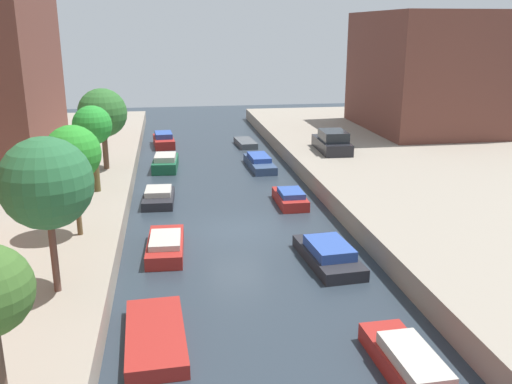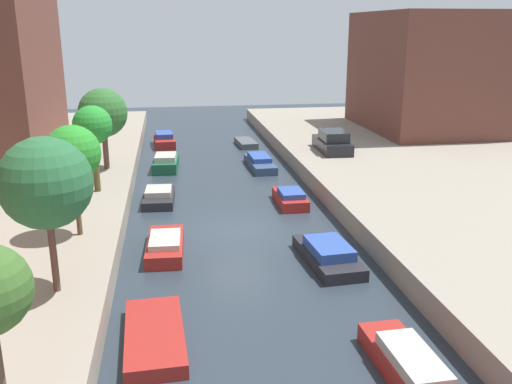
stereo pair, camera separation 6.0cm
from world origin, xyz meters
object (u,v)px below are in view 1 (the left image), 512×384
at_px(moored_boat_right_4, 260,163).
at_px(street_tree_1, 46,184).
at_px(moored_boat_left_2, 166,245).
at_px(moored_boat_right_1, 412,369).
at_px(street_tree_4, 102,113).
at_px(parked_car, 332,142).
at_px(moored_boat_left_1, 155,336).
at_px(moored_boat_left_3, 159,197).
at_px(low_block_right, 431,71).
at_px(street_tree_3, 92,127).
at_px(moored_boat_right_5, 245,143).
at_px(moored_boat_left_4, 165,163).
at_px(street_tree_2, 73,154).
at_px(moored_boat_left_5, 164,140).
at_px(moored_boat_right_2, 328,254).
at_px(moored_boat_right_3, 290,198).

bearing_deg(moored_boat_right_4, street_tree_1, -117.03).
xyz_separation_m(moored_boat_left_2, moored_boat_right_1, (6.34, -9.75, 0.02)).
bearing_deg(street_tree_4, parked_car, 10.03).
distance_m(moored_boat_left_1, moored_boat_left_3, 13.83).
xyz_separation_m(parked_car, moored_boat_right_1, (-4.71, -23.24, -1.22)).
bearing_deg(moored_boat_right_4, low_block_right, 25.13).
relative_size(street_tree_4, moored_boat_right_4, 1.03).
distance_m(street_tree_3, moored_boat_right_5, 17.93).
distance_m(low_block_right, moored_boat_left_4, 22.71).
height_order(street_tree_2, moored_boat_left_4, street_tree_2).
bearing_deg(moored_boat_left_2, parked_car, 50.68).
bearing_deg(moored_boat_left_5, moored_boat_left_4, -89.22).
height_order(low_block_right, street_tree_3, low_block_right).
bearing_deg(moored_boat_left_5, moored_boat_left_1, -90.55).
xyz_separation_m(street_tree_3, moored_boat_right_2, (9.64, -8.24, -3.91)).
xyz_separation_m(street_tree_1, moored_boat_right_3, (9.80, 10.55, -4.14)).
relative_size(moored_boat_left_5, moored_boat_right_3, 1.21).
distance_m(low_block_right, moored_boat_right_3, 21.76).
height_order(street_tree_3, moored_boat_right_5, street_tree_3).
bearing_deg(moored_boat_left_5, moored_boat_left_3, -91.12).
distance_m(street_tree_3, moored_boat_left_3, 5.02).
bearing_deg(moored_boat_left_5, moored_boat_right_5, -8.54).
relative_size(street_tree_2, moored_boat_left_3, 1.37).
distance_m(parked_car, moored_boat_left_4, 11.08).
relative_size(street_tree_3, moored_boat_left_2, 1.14).
bearing_deg(moored_boat_left_1, moored_boat_right_1, -23.65).
distance_m(street_tree_2, moored_boat_left_3, 8.55).
height_order(street_tree_2, moored_boat_left_3, street_tree_2).
bearing_deg(street_tree_3, moored_boat_right_3, -3.57).
distance_m(moored_boat_left_1, moored_boat_left_2, 6.84).
height_order(moored_boat_right_4, moored_boat_right_5, moored_boat_right_4).
relative_size(low_block_right, moored_boat_right_2, 2.96).
relative_size(street_tree_1, moored_boat_right_5, 1.49).
relative_size(street_tree_2, moored_boat_left_1, 1.07).
height_order(street_tree_4, moored_boat_left_3, street_tree_4).
xyz_separation_m(moored_boat_left_1, moored_boat_right_4, (6.52, 20.55, 0.12)).
height_order(street_tree_2, moored_boat_right_2, street_tree_2).
xyz_separation_m(moored_boat_left_1, moored_boat_left_2, (0.32, 6.83, 0.12)).
relative_size(moored_boat_right_3, moored_boat_right_5, 0.96).
distance_m(street_tree_4, moored_boat_right_5, 14.34).
height_order(low_block_right, moored_boat_left_1, low_block_right).
relative_size(moored_boat_left_3, moored_boat_left_4, 0.88).
bearing_deg(moored_boat_left_5, low_block_right, -2.74).
distance_m(parked_car, moored_boat_right_3, 9.19).
distance_m(street_tree_3, parked_car, 16.32).
height_order(street_tree_4, moored_boat_left_1, street_tree_4).
relative_size(street_tree_1, moored_boat_right_1, 1.10).
bearing_deg(street_tree_1, moored_boat_right_5, 69.60).
distance_m(street_tree_2, moored_boat_left_5, 22.30).
bearing_deg(moored_boat_right_1, moored_boat_right_4, 90.35).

